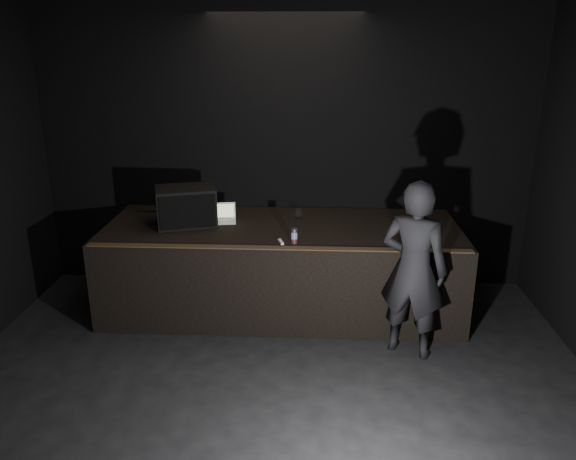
# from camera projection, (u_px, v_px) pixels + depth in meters

# --- Properties ---
(room_walls) EXTENTS (6.10, 7.10, 3.52)m
(room_walls) POSITION_uv_depth(u_px,v_px,m) (254.00, 209.00, 3.43)
(room_walls) COLOR black
(room_walls) RESTS_ON ground
(stage_riser) EXTENTS (4.00, 1.50, 1.00)m
(stage_riser) POSITION_uv_depth(u_px,v_px,m) (282.00, 267.00, 6.51)
(stage_riser) COLOR black
(stage_riser) RESTS_ON ground
(riser_lip) EXTENTS (3.92, 0.10, 0.01)m
(riser_lip) POSITION_uv_depth(u_px,v_px,m) (278.00, 248.00, 5.67)
(riser_lip) COLOR brown
(riser_lip) RESTS_ON stage_riser
(stage_monitor) EXTENTS (0.76, 0.64, 0.44)m
(stage_monitor) POSITION_uv_depth(u_px,v_px,m) (186.00, 206.00, 6.33)
(stage_monitor) COLOR black
(stage_monitor) RESTS_ON stage_riser
(cable) EXTENTS (0.80, 0.07, 0.02)m
(cable) POSITION_uv_depth(u_px,v_px,m) (168.00, 212.00, 6.83)
(cable) COLOR black
(cable) RESTS_ON stage_riser
(laptop) EXTENTS (0.32, 0.29, 0.20)m
(laptop) POSITION_uv_depth(u_px,v_px,m) (223.00, 217.00, 6.51)
(laptop) COLOR silver
(laptop) RESTS_ON stage_riser
(beer_can) EXTENTS (0.07, 0.07, 0.16)m
(beer_can) POSITION_uv_depth(u_px,v_px,m) (294.00, 236.00, 5.80)
(beer_can) COLOR silver
(beer_can) RESTS_ON stage_riser
(plastic_cup) EXTENTS (0.09, 0.09, 0.11)m
(plastic_cup) POSITION_uv_depth(u_px,v_px,m) (299.00, 213.00, 6.62)
(plastic_cup) COLOR white
(plastic_cup) RESTS_ON stage_riser
(wii_remote) EXTENTS (0.07, 0.14, 0.03)m
(wii_remote) POSITION_uv_depth(u_px,v_px,m) (281.00, 242.00, 5.81)
(wii_remote) COLOR white
(wii_remote) RESTS_ON stage_riser
(person) EXTENTS (0.77, 0.66, 1.78)m
(person) POSITION_uv_depth(u_px,v_px,m) (413.00, 270.00, 5.42)
(person) COLOR black
(person) RESTS_ON ground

